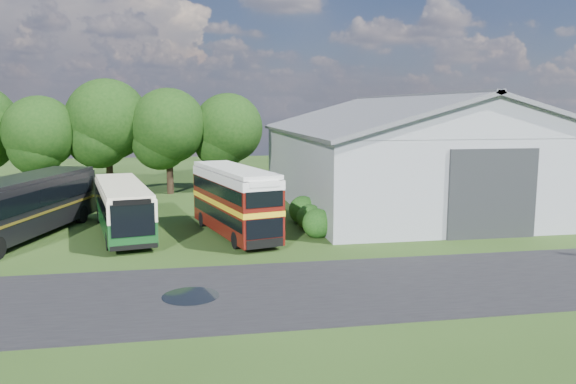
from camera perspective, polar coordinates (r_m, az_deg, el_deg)
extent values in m
plane|color=#1D320F|center=(25.18, -6.46, -8.11)|extent=(120.00, 120.00, 0.00)
cube|color=black|center=(22.72, 1.73, -9.92)|extent=(60.00, 8.00, 0.02)
cylinder|color=black|center=(22.28, -9.87, -10.42)|extent=(2.20, 2.20, 0.01)
cube|color=gray|center=(43.56, 12.14, 2.51)|extent=(18.00, 24.00, 5.50)
cube|color=#2D3033|center=(32.82, 20.09, -0.19)|extent=(5.20, 0.18, 5.00)
cylinder|color=black|center=(49.30, -23.60, 1.24)|extent=(0.56, 0.56, 3.06)
sphere|color=black|center=(49.01, -23.87, 5.58)|extent=(5.78, 5.78, 5.78)
cylinder|color=black|center=(49.62, -17.66, 1.92)|extent=(0.56, 0.56, 3.60)
sphere|color=black|center=(49.33, -17.89, 7.00)|extent=(6.80, 6.80, 6.80)
cylinder|color=black|center=(48.23, -11.90, 1.78)|extent=(0.56, 0.56, 3.31)
sphere|color=black|center=(47.93, -12.05, 6.59)|extent=(6.26, 6.26, 6.26)
cylinder|color=black|center=(49.13, -6.03, 1.96)|extent=(0.56, 0.56, 3.17)
sphere|color=black|center=(48.84, -6.10, 6.47)|extent=(5.98, 5.98, 5.98)
sphere|color=#194714|center=(31.73, 2.99, -4.56)|extent=(1.70, 1.70, 1.70)
sphere|color=#194714|center=(33.63, 2.22, -3.80)|extent=(1.60, 1.60, 1.60)
sphere|color=#194714|center=(35.54, 1.53, -3.12)|extent=(1.80, 1.80, 1.80)
cube|color=#103D18|center=(33.56, -16.46, -1.39)|extent=(4.51, 10.85, 2.63)
cube|color=#4D100B|center=(31.88, -5.47, -0.73)|extent=(4.51, 9.30, 3.61)
cube|color=black|center=(34.31, -25.41, -1.21)|extent=(6.17, 12.65, 3.07)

